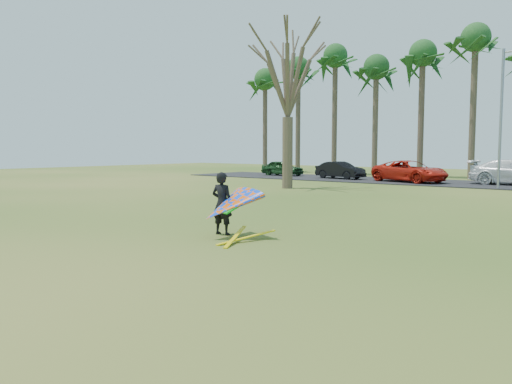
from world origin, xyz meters
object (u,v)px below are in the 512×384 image
Objects in this scene: kite_flyer at (228,206)px; car_0 at (282,168)px; car_1 at (340,170)px; streetlight at (504,112)px; car_2 at (410,171)px; bare_tree_left at (288,70)px.

car_0 is at bearing 122.81° from kite_flyer.
car_0 is 0.95× the size of car_1.
streetlight reaches higher than car_2.
bare_tree_left is 11.67m from car_2.
streetlight is at bearing 34.57° from bare_tree_left.
bare_tree_left reaches higher than streetlight.
car_2 is at bearing 161.04° from streetlight.
car_1 is 1.65× the size of kite_flyer.
kite_flyer is at bearing -151.71° from car_2.
car_2 reaches higher than car_1.
bare_tree_left reaches higher than car_2.
streetlight is at bearing -100.29° from car_0.
kite_flyer is (10.00, -24.07, 0.14)m from car_1.
car_1 is at bearing 103.55° from car_2.
bare_tree_left reaches higher than car_1.
car_0 is 0.71× the size of car_2.
car_2 is at bearing -95.80° from car_0.
kite_flyer is at bearing -148.23° from car_1.
car_2 reaches higher than car_0.
streetlight is at bearing -91.10° from car_2.
car_1 is at bearing 112.56° from kite_flyer.
streetlight reaches higher than kite_flyer.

